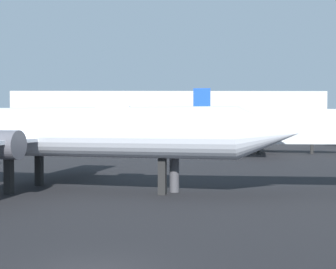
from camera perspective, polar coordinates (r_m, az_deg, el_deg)
airplane_at_gate at (r=33.41m, az=-16.76°, el=0.33°), size 36.26×24.71×12.26m
airplane_distant at (r=70.66m, az=12.50°, el=0.59°), size 29.36×25.19×10.55m
jet_bridge at (r=31.12m, az=10.87°, el=0.86°), size 23.86×4.58×6.13m
terminal_building at (r=128.39m, az=0.09°, el=2.39°), size 84.98×24.91×13.30m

